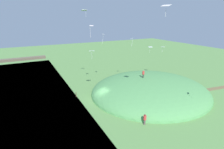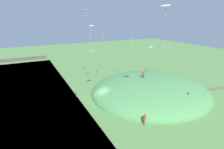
# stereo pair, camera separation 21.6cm
# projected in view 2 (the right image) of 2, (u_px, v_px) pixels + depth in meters

# --- Properties ---
(ground_plane) EXTENTS (160.00, 160.00, 0.00)m
(ground_plane) POSITION_uv_depth(u_px,v_px,m) (100.00, 99.00, 34.50)
(ground_plane) COLOR #5D8E49
(grass_hill) EXTENTS (25.57, 24.04, 6.28)m
(grass_hill) POSITION_uv_depth(u_px,v_px,m) (150.00, 92.00, 38.01)
(grass_hill) COLOR #549854
(grass_hill) RESTS_ON ground_plane
(dirt_path) EXTENTS (15.65, 3.71, 0.04)m
(dirt_path) POSITION_uv_depth(u_px,v_px,m) (215.00, 89.00, 39.49)
(dirt_path) COLOR brown
(dirt_path) RESTS_ON ground_plane
(person_walking_path) EXTENTS (0.52, 0.52, 1.68)m
(person_walking_path) POSITION_uv_depth(u_px,v_px,m) (143.00, 73.00, 36.94)
(person_walking_path) COLOR #303930
(person_walking_path) RESTS_ON grass_hill
(person_with_child) EXTENTS (0.50, 0.50, 1.79)m
(person_with_child) POSITION_uv_depth(u_px,v_px,m) (144.00, 118.00, 25.95)
(person_with_child) COLOR brown
(person_with_child) RESTS_ON ground_plane
(kite_0) EXTENTS (0.95, 1.13, 1.40)m
(kite_0) POSITION_uv_depth(u_px,v_px,m) (163.00, 47.00, 42.81)
(kite_0) COLOR white
(kite_2) EXTENTS (1.06, 1.30, 1.39)m
(kite_2) POSITION_uv_depth(u_px,v_px,m) (166.00, 6.00, 21.07)
(kite_2) COLOR white
(kite_3) EXTENTS (1.21, 1.37, 1.43)m
(kite_3) POSITION_uv_depth(u_px,v_px,m) (151.00, 47.00, 38.84)
(kite_3) COLOR white
(kite_4) EXTENTS (0.77, 0.73, 1.85)m
(kite_4) POSITION_uv_depth(u_px,v_px,m) (132.00, 39.00, 38.56)
(kite_4) COLOR silver
(kite_5) EXTENTS (0.59, 0.76, 2.09)m
(kite_5) POSITION_uv_depth(u_px,v_px,m) (103.00, 35.00, 36.59)
(kite_5) COLOR silver
(kite_6) EXTENTS (1.17, 0.93, 1.48)m
(kite_6) POSITION_uv_depth(u_px,v_px,m) (84.00, 10.00, 33.97)
(kite_6) COLOR white
(kite_7) EXTENTS (0.82, 0.70, 2.22)m
(kite_7) POSITION_uv_depth(u_px,v_px,m) (91.00, 27.00, 32.26)
(kite_7) COLOR silver
(kite_8) EXTENTS (1.28, 1.11, 1.65)m
(kite_8) POSITION_uv_depth(u_px,v_px,m) (92.00, 51.00, 32.70)
(kite_8) COLOR white
(mooring_post) EXTENTS (0.14, 0.14, 1.04)m
(mooring_post) POSITION_uv_depth(u_px,v_px,m) (76.00, 94.00, 35.44)
(mooring_post) COLOR brown
(mooring_post) RESTS_ON ground_plane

